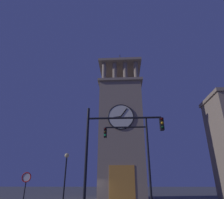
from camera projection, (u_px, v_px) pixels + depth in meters
name	position (u px, v px, depth m)	size (l,w,h in m)	color
clocktower	(121.00, 133.00, 29.77)	(6.81, 6.74, 23.00)	gray
traffic_signal_near	(135.00, 149.00, 14.93)	(3.43, 0.41, 6.74)	black
traffic_signal_mid	(112.00, 142.00, 11.54)	(4.64, 0.41, 6.23)	black
street_lamp	(66.00, 168.00, 19.40)	(0.44, 0.44, 4.68)	black
no_horn_sign	(26.00, 180.00, 15.83)	(0.78, 0.14, 2.72)	black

